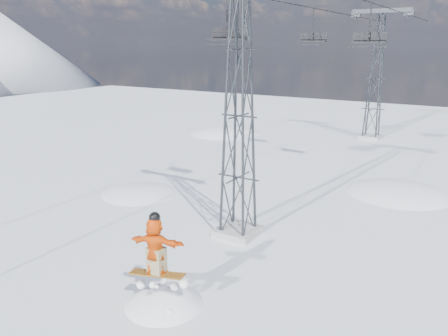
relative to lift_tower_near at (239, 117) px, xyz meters
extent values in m
plane|color=white|center=(-0.80, -8.00, -5.47)|extent=(120.00, 120.00, 0.00)
sphere|color=white|center=(-7.80, 2.00, -13.12)|extent=(16.00, 16.00, 16.00)
sphere|color=white|center=(5.20, 10.00, -14.97)|extent=(20.00, 20.00, 20.00)
sphere|color=white|center=(-12.80, 20.00, -15.87)|extent=(22.00, 22.00, 22.00)
cube|color=#999999|center=(0.00, 0.00, -5.32)|extent=(1.80, 1.80, 0.30)
cube|color=#999999|center=(0.00, 25.00, -5.32)|extent=(1.80, 1.80, 0.30)
cube|color=#32363B|center=(0.00, 25.00, 5.78)|extent=(5.00, 0.35, 0.35)
cube|color=#32363B|center=(-2.20, 25.00, 5.58)|extent=(0.80, 0.25, 0.50)
cube|color=#32363B|center=(2.20, 25.00, 5.58)|extent=(0.80, 0.25, 0.50)
cylinder|color=black|center=(-2.20, 11.50, 5.38)|extent=(0.06, 51.00, 0.06)
cylinder|color=black|center=(2.20, 11.50, 5.38)|extent=(0.06, 51.00, 0.06)
cone|color=slate|center=(-78.80, 40.00, 2.03)|extent=(38.00, 38.00, 15.00)
cube|color=orange|center=(0.65, -6.50, -4.19)|extent=(2.03, 0.60, 0.34)
imported|color=#F6580A|center=(0.65, -6.50, -3.20)|extent=(1.90, 1.05, 1.95)
cube|color=#897C55|center=(0.65, -6.50, -3.72)|extent=(0.64, 0.55, 0.90)
sphere|color=black|center=(0.65, -6.50, -2.24)|extent=(0.36, 0.36, 0.36)
cylinder|color=black|center=(-2.20, 2.66, 4.30)|extent=(0.08, 0.08, 2.17)
cube|color=black|center=(-2.20, 2.66, 3.21)|extent=(1.98, 0.44, 0.08)
cube|color=black|center=(-2.20, 2.88, 3.51)|extent=(1.98, 0.06, 0.54)
cylinder|color=black|center=(-2.20, 2.42, 2.96)|extent=(1.98, 0.06, 0.06)
cylinder|color=black|center=(-2.20, 2.37, 3.56)|extent=(1.98, 0.05, 0.05)
cylinder|color=black|center=(2.20, 12.18, 4.24)|extent=(0.08, 0.08, 2.29)
cube|color=black|center=(2.20, 12.18, 3.10)|extent=(2.08, 0.47, 0.08)
cube|color=black|center=(2.20, 12.41, 3.41)|extent=(2.08, 0.06, 0.57)
cylinder|color=black|center=(2.20, 11.92, 2.84)|extent=(2.08, 0.06, 0.06)
cylinder|color=black|center=(2.20, 11.86, 3.46)|extent=(2.08, 0.05, 0.05)
cylinder|color=black|center=(-2.20, 14.26, 4.29)|extent=(0.08, 0.08, 2.19)
cube|color=black|center=(-2.20, 14.26, 3.19)|extent=(1.99, 0.45, 0.08)
cube|color=black|center=(-2.20, 14.48, 3.49)|extent=(1.99, 0.06, 0.55)
cylinder|color=black|center=(-2.20, 14.01, 2.94)|extent=(1.99, 0.06, 0.06)
cylinder|color=black|center=(-2.20, 13.96, 3.54)|extent=(1.99, 0.05, 0.05)
camera|label=1|loc=(9.11, -16.18, 2.98)|focal=35.00mm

